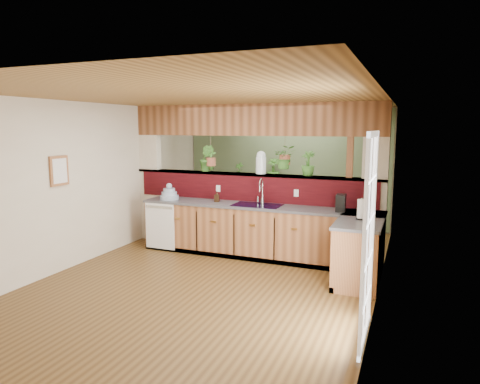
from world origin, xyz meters
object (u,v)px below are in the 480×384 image
at_px(soap_dispenser, 217,197).
at_px(paper_towel, 361,210).
at_px(coffee_maker, 341,204).
at_px(dish_stack, 169,194).
at_px(faucet, 261,190).
at_px(glass_jar, 261,162).
at_px(shelving_console, 261,204).

relative_size(soap_dispenser, paper_towel, 0.61).
relative_size(soap_dispenser, coffee_maker, 0.71).
xyz_separation_m(dish_stack, coffee_maker, (3.06, 0.03, 0.03)).
height_order(faucet, glass_jar, glass_jar).
bearing_deg(shelving_console, faucet, -73.89).
bearing_deg(coffee_maker, glass_jar, 161.92).
xyz_separation_m(glass_jar, shelving_console, (-0.66, 1.90, -1.09)).
height_order(faucet, coffee_maker, faucet).
xyz_separation_m(soap_dispenser, shelving_console, (0.03, 2.25, -0.49)).
distance_m(paper_towel, glass_jar, 2.10).
distance_m(faucet, dish_stack, 1.71).
relative_size(paper_towel, shelving_console, 0.19).
xyz_separation_m(dish_stack, soap_dispenser, (0.91, 0.09, 0.00)).
distance_m(coffee_maker, paper_towel, 0.60).
relative_size(dish_stack, glass_jar, 0.86).
bearing_deg(faucet, dish_stack, -172.72).
relative_size(faucet, shelving_console, 0.27).
xyz_separation_m(dish_stack, shelving_console, (0.95, 2.33, -0.49)).
bearing_deg(soap_dispenser, faucet, 9.49).
distance_m(dish_stack, shelving_console, 2.56).
xyz_separation_m(coffee_maker, glass_jar, (-1.46, 0.40, 0.57)).
height_order(dish_stack, soap_dispenser, dish_stack).
distance_m(dish_stack, coffee_maker, 3.06).
height_order(coffee_maker, paper_towel, paper_towel).
distance_m(soap_dispenser, glass_jar, 0.98).
distance_m(soap_dispenser, coffee_maker, 2.15).
relative_size(faucet, glass_jar, 1.09).
bearing_deg(dish_stack, glass_jar, 15.07).
distance_m(soap_dispenser, paper_towel, 2.57).
xyz_separation_m(paper_towel, shelving_console, (-2.48, 2.78, -0.54)).
bearing_deg(dish_stack, shelving_console, 67.93).
distance_m(faucet, soap_dispenser, 0.80).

